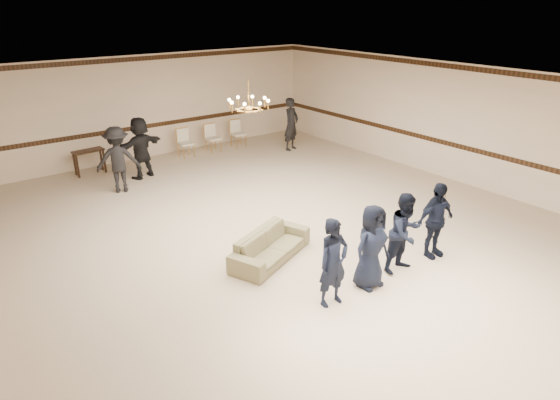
{
  "coord_description": "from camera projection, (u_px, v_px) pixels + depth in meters",
  "views": [
    {
      "loc": [
        -5.66,
        -7.58,
        4.72
      ],
      "look_at": [
        -0.3,
        -0.5,
        1.03
      ],
      "focal_mm": 30.92,
      "sensor_mm": 36.0,
      "label": 1
    }
  ],
  "objects": [
    {
      "name": "room",
      "position": [
        277.0,
        164.0,
        9.93
      ],
      "size": [
        12.01,
        14.01,
        3.21
      ],
      "color": "beige",
      "rests_on": "ground"
    },
    {
      "name": "chair_rail",
      "position": [
        145.0,
        126.0,
        15.3
      ],
      "size": [
        12.0,
        0.02,
        0.14
      ],
      "primitive_type": "cube",
      "color": "#371E10",
      "rests_on": "wall_back"
    },
    {
      "name": "crown_molding",
      "position": [
        138.0,
        59.0,
        14.5
      ],
      "size": [
        12.0,
        0.02,
        0.14
      ],
      "primitive_type": "cube",
      "color": "#371E10",
      "rests_on": "wall_back"
    },
    {
      "name": "chandelier",
      "position": [
        248.0,
        94.0,
        10.18
      ],
      "size": [
        0.94,
        0.94,
        0.89
      ],
      "primitive_type": null,
      "color": "gold",
      "rests_on": "ceiling"
    },
    {
      "name": "boy_a",
      "position": [
        333.0,
        263.0,
        7.83
      ],
      "size": [
        0.58,
        0.4,
        1.54
      ],
      "primitive_type": "imported",
      "rotation": [
        0.0,
        0.0,
        -0.06
      ],
      "color": "black",
      "rests_on": "floor"
    },
    {
      "name": "boy_b",
      "position": [
        371.0,
        247.0,
        8.33
      ],
      "size": [
        0.76,
        0.51,
        1.54
      ],
      "primitive_type": "imported",
      "rotation": [
        0.0,
        0.0,
        0.02
      ],
      "color": "black",
      "rests_on": "floor"
    },
    {
      "name": "boy_c",
      "position": [
        405.0,
        233.0,
        8.84
      ],
      "size": [
        0.75,
        0.59,
        1.54
      ],
      "primitive_type": "imported",
      "rotation": [
        0.0,
        0.0,
        0.0
      ],
      "color": "black",
      "rests_on": "floor"
    },
    {
      "name": "boy_d",
      "position": [
        435.0,
        220.0,
        9.34
      ],
      "size": [
        0.94,
        0.48,
        1.54
      ],
      "primitive_type": "imported",
      "rotation": [
        0.0,
        0.0,
        -0.12
      ],
      "color": "black",
      "rests_on": "floor"
    },
    {
      "name": "settee",
      "position": [
        270.0,
        246.0,
        9.41
      ],
      "size": [
        2.06,
        1.42,
        0.56
      ],
      "primitive_type": "imported",
      "rotation": [
        0.0,
        0.0,
        0.39
      ],
      "color": "#837E57",
      "rests_on": "floor"
    },
    {
      "name": "adult_left",
      "position": [
        118.0,
        160.0,
        12.54
      ],
      "size": [
        1.29,
        1.02,
        1.75
      ],
      "primitive_type": "imported",
      "rotation": [
        0.0,
        0.0,
        2.76
      ],
      "color": "black",
      "rests_on": "floor"
    },
    {
      "name": "adult_mid",
      "position": [
        141.0,
        148.0,
        13.55
      ],
      "size": [
        1.7,
        0.94,
        1.75
      ],
      "primitive_type": "imported",
      "rotation": [
        0.0,
        0.0,
        3.42
      ],
      "color": "black",
      "rests_on": "floor"
    },
    {
      "name": "adult_right",
      "position": [
        291.0,
        124.0,
        16.1
      ],
      "size": [
        0.74,
        0.61,
        1.75
      ],
      "primitive_type": "imported",
      "rotation": [
        0.0,
        0.0,
        0.34
      ],
      "color": "black",
      "rests_on": "floor"
    },
    {
      "name": "banquet_chair_left",
      "position": [
        186.0,
        143.0,
        15.49
      ],
      "size": [
        0.47,
        0.47,
        0.91
      ],
      "primitive_type": null,
      "rotation": [
        0.0,
        0.0,
        -0.06
      ],
      "color": "beige",
      "rests_on": "floor"
    },
    {
      "name": "banquet_chair_mid",
      "position": [
        213.0,
        138.0,
        16.05
      ],
      "size": [
        0.46,
        0.46,
        0.91
      ],
      "primitive_type": null,
      "rotation": [
        0.0,
        0.0,
        -0.04
      ],
      "color": "beige",
      "rests_on": "floor"
    },
    {
      "name": "banquet_chair_right",
      "position": [
        238.0,
        134.0,
        16.61
      ],
      "size": [
        0.46,
        0.46,
        0.91
      ],
      "primitive_type": null,
      "rotation": [
        0.0,
        0.0,
        -0.05
      ],
      "color": "beige",
      "rests_on": "floor"
    },
    {
      "name": "console_table",
      "position": [
        90.0,
        162.0,
        14.0
      ],
      "size": [
        0.89,
        0.45,
        0.72
      ],
      "primitive_type": "cube",
      "rotation": [
        0.0,
        0.0,
        0.1
      ],
      "color": "#311D10",
      "rests_on": "floor"
    }
  ]
}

